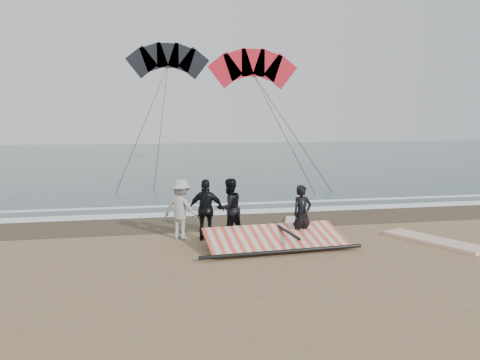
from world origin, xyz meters
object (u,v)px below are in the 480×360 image
(board_white, at_px, (433,241))
(sail_rig, at_px, (272,239))
(man_main, at_px, (302,214))
(board_cream, at_px, (295,226))

(board_white, relative_size, sail_rig, 0.64)
(man_main, relative_size, sail_rig, 0.37)
(board_white, relative_size, board_cream, 1.10)
(board_white, xyz_separation_m, board_cream, (-3.23, 2.57, -0.00))
(man_main, relative_size, board_white, 0.58)
(man_main, height_order, sail_rig, man_main)
(board_cream, relative_size, sail_rig, 0.58)
(man_main, distance_m, board_cream, 2.02)
(board_white, bearing_deg, board_cream, 116.13)
(board_white, height_order, board_cream, board_white)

